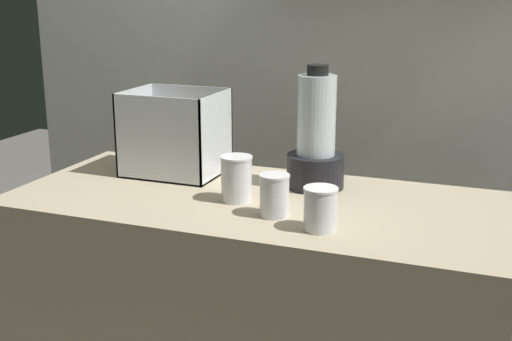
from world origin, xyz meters
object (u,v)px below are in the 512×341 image
at_px(blender_pitcher, 316,142).
at_px(juice_cup_mango_middle, 320,212).
at_px(juice_cup_mango_left, 274,197).
at_px(juice_cup_pomegranate_far_left, 237,181).
at_px(carrot_display_bin, 176,148).

relative_size(blender_pitcher, juice_cup_mango_middle, 3.33).
bearing_deg(juice_cup_mango_left, juice_cup_mango_middle, -22.66).
relative_size(juice_cup_pomegranate_far_left, juice_cup_mango_left, 1.14).
xyz_separation_m(carrot_display_bin, juice_cup_mango_left, (0.43, -0.28, -0.03)).
distance_m(blender_pitcher, juice_cup_mango_middle, 0.38).
distance_m(juice_cup_pomegranate_far_left, juice_cup_mango_left, 0.16).
distance_m(juice_cup_pomegranate_far_left, juice_cup_mango_middle, 0.31).
relative_size(carrot_display_bin, blender_pitcher, 0.81).
bearing_deg(juice_cup_mango_middle, juice_cup_pomegranate_far_left, 153.36).
height_order(juice_cup_pomegranate_far_left, juice_cup_mango_middle, juice_cup_pomegranate_far_left).
bearing_deg(juice_cup_pomegranate_far_left, juice_cup_mango_middle, -26.64).
xyz_separation_m(juice_cup_pomegranate_far_left, juice_cup_mango_middle, (0.28, -0.14, -0.01)).
bearing_deg(juice_cup_mango_left, juice_cup_pomegranate_far_left, 149.65).
relative_size(juice_cup_pomegranate_far_left, juice_cup_mango_middle, 1.18).
distance_m(carrot_display_bin, blender_pitcher, 0.46).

